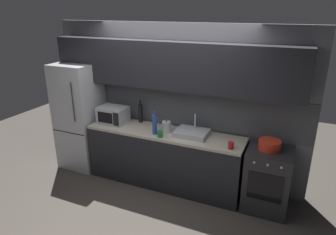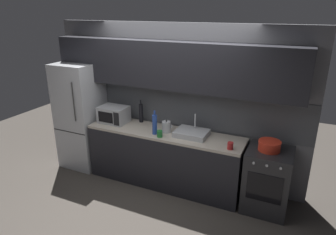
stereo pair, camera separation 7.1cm
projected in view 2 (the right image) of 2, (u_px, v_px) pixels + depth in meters
ground_plane at (137, 214)px, 4.20m from camera, size 10.00×10.00×0.00m
back_wall at (172, 86)px, 4.70m from camera, size 4.22×0.44×2.50m
counter_run at (164, 158)px, 4.82m from camera, size 2.48×0.60×0.90m
refrigerator at (81, 116)px, 5.30m from camera, size 0.68×0.69×1.84m
oven_range at (267, 180)px, 4.19m from camera, size 0.60×0.62×0.90m
microwave at (114, 114)px, 5.01m from camera, size 0.46×0.35×0.27m
sink_basin at (192, 133)px, 4.50m from camera, size 0.48×0.38×0.30m
kettle at (166, 127)px, 4.62m from camera, size 0.17×0.14×0.19m
wine_bottle_dark at (141, 113)px, 5.01m from camera, size 0.07×0.07×0.38m
wine_bottle_blue at (155, 124)px, 4.52m from camera, size 0.07×0.07×0.37m
mug_green at (160, 134)px, 4.45m from camera, size 0.08×0.08×0.10m
mug_red at (230, 146)px, 4.07m from camera, size 0.08×0.08×0.10m
cooking_pot at (269, 146)px, 4.02m from camera, size 0.29×0.29×0.14m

